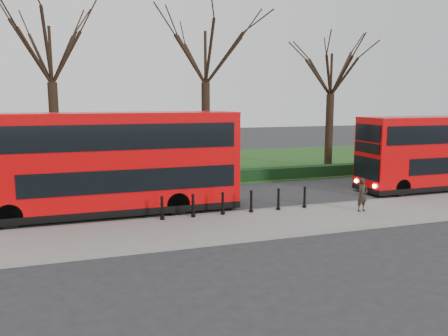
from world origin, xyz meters
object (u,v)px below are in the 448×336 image
object	(u,v)px
pedestrian	(362,195)
bus_rear	(444,153)
bollard_row	(237,203)
bus_lead	(110,164)

from	to	relation	value
pedestrian	bus_rear	bearing A→B (deg)	12.76
bollard_row	bus_rear	world-z (taller)	bus_rear
bus_lead	pedestrian	xyz separation A→B (m)	(11.21, -3.74, -1.46)
bus_rear	pedestrian	xyz separation A→B (m)	(-8.30, -3.65, -1.26)
bollard_row	pedestrian	xyz separation A→B (m)	(5.73, -1.47, 0.29)
bollard_row	pedestrian	world-z (taller)	pedestrian
bollard_row	bus_rear	xyz separation A→B (m)	(14.03, 2.19, 1.55)
bus_lead	pedestrian	bearing A→B (deg)	-18.43
pedestrian	bollard_row	bearing A→B (deg)	154.65
bollard_row	bus_rear	bearing A→B (deg)	8.87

